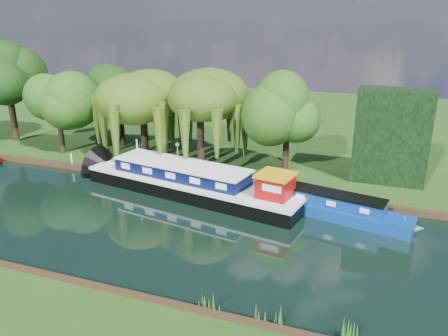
% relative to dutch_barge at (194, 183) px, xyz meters
% --- Properties ---
extents(ground, '(120.00, 120.00, 0.00)m').
position_rel_dutch_barge_xyz_m(ground, '(-3.99, -6.29, -1.01)').
color(ground, black).
extents(far_bank, '(120.00, 52.00, 0.45)m').
position_rel_dutch_barge_xyz_m(far_bank, '(-3.99, 27.71, -0.79)').
color(far_bank, '#18360E').
rests_on(far_bank, ground).
extents(dutch_barge, '(19.79, 7.67, 4.08)m').
position_rel_dutch_barge_xyz_m(dutch_barge, '(0.00, 0.00, 0.00)').
color(dutch_barge, black).
rests_on(dutch_barge, ground).
extents(narrowboat, '(13.78, 5.00, 1.98)m').
position_rel_dutch_barge_xyz_m(narrowboat, '(10.33, -0.19, -0.30)').
color(narrowboat, navy).
rests_on(narrowboat, ground).
extents(white_cruiser, '(2.44, 2.15, 1.20)m').
position_rel_dutch_barge_xyz_m(white_cruiser, '(16.43, -1.28, -1.01)').
color(white_cruiser, silver).
rests_on(white_cruiser, ground).
extents(willow_left, '(6.89, 6.89, 8.26)m').
position_rel_dutch_barge_xyz_m(willow_left, '(-8.24, 6.48, 5.44)').
color(willow_left, black).
rests_on(willow_left, far_bank).
extents(willow_right, '(6.76, 6.76, 8.23)m').
position_rel_dutch_barge_xyz_m(willow_right, '(-1.90, 6.05, 5.45)').
color(willow_right, black).
rests_on(willow_right, far_bank).
extents(tree_far_left, '(5.06, 5.06, 8.16)m').
position_rel_dutch_barge_xyz_m(tree_far_left, '(-17.17, 4.75, 5.03)').
color(tree_far_left, black).
rests_on(tree_far_left, far_bank).
extents(tree_far_back, '(6.01, 6.01, 10.10)m').
position_rel_dutch_barge_xyz_m(tree_far_back, '(-25.52, 6.91, 6.47)').
color(tree_far_back, black).
rests_on(tree_far_back, far_bank).
extents(tree_far_mid, '(4.93, 4.93, 8.06)m').
position_rel_dutch_barge_xyz_m(tree_far_mid, '(-12.78, 9.41, 5.00)').
color(tree_far_mid, black).
rests_on(tree_far_mid, far_bank).
extents(tree_far_right, '(4.86, 4.86, 7.96)m').
position_rel_dutch_barge_xyz_m(tree_far_right, '(6.25, 6.59, 4.92)').
color(tree_far_right, black).
rests_on(tree_far_right, far_bank).
extents(conifer_hedge, '(6.00, 3.00, 8.00)m').
position_rel_dutch_barge_xyz_m(conifer_hedge, '(15.01, 7.71, 3.44)').
color(conifer_hedge, black).
rests_on(conifer_hedge, far_bank).
extents(lamppost, '(0.36, 0.36, 2.56)m').
position_rel_dutch_barge_xyz_m(lamppost, '(-3.49, 4.21, 1.41)').
color(lamppost, silver).
rests_on(lamppost, far_bank).
extents(mooring_posts, '(19.16, 0.16, 1.00)m').
position_rel_dutch_barge_xyz_m(mooring_posts, '(-4.49, 2.11, -0.06)').
color(mooring_posts, silver).
rests_on(mooring_posts, far_bank).
extents(reeds_near, '(33.70, 1.50, 1.10)m').
position_rel_dutch_barge_xyz_m(reeds_near, '(2.89, -13.87, -0.46)').
color(reeds_near, '#204A13').
rests_on(reeds_near, ground).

